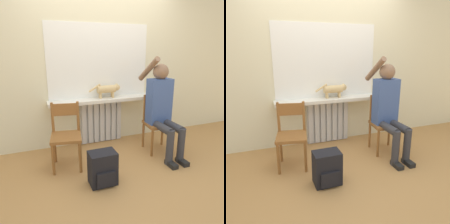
# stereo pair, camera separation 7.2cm
# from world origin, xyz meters

# --- Properties ---
(ground_plane) EXTENTS (12.00, 12.00, 0.00)m
(ground_plane) POSITION_xyz_m (0.00, 0.00, 0.00)
(ground_plane) COLOR #B27F47
(wall_with_window) EXTENTS (7.00, 0.06, 2.70)m
(wall_with_window) POSITION_xyz_m (0.00, 1.23, 1.35)
(wall_with_window) COLOR beige
(wall_with_window) RESTS_ON ground_plane
(radiator) EXTENTS (0.70, 0.08, 0.71)m
(radiator) POSITION_xyz_m (0.00, 1.15, 0.36)
(radiator) COLOR silver
(radiator) RESTS_ON ground_plane
(windowsill) EXTENTS (1.70, 0.27, 0.05)m
(windowsill) POSITION_xyz_m (0.00, 1.07, 0.74)
(windowsill) COLOR white
(windowsill) RESTS_ON radiator
(window_glass) EXTENTS (1.63, 0.01, 1.13)m
(window_glass) POSITION_xyz_m (0.00, 1.20, 1.33)
(window_glass) COLOR white
(window_glass) RESTS_ON windowsill
(chair_left) EXTENTS (0.45, 0.45, 0.85)m
(chair_left) POSITION_xyz_m (-0.68, 0.55, 0.45)
(chair_left) COLOR brown
(chair_left) RESTS_ON ground_plane
(chair_right) EXTENTS (0.42, 0.42, 0.85)m
(chair_right) POSITION_xyz_m (0.70, 0.55, 0.45)
(chair_right) COLOR brown
(chair_right) RESTS_ON ground_plane
(person) EXTENTS (0.36, 1.00, 1.42)m
(person) POSITION_xyz_m (0.69, 0.44, 0.73)
(person) COLOR #333338
(person) RESTS_ON ground_plane
(cat) EXTENTS (0.52, 0.12, 0.23)m
(cat) POSITION_xyz_m (0.10, 1.09, 0.90)
(cat) COLOR #DBB77A
(cat) RESTS_ON windowsill
(backpack) EXTENTS (0.31, 0.25, 0.40)m
(backpack) POSITION_xyz_m (-0.38, -0.01, 0.20)
(backpack) COLOR black
(backpack) RESTS_ON ground_plane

